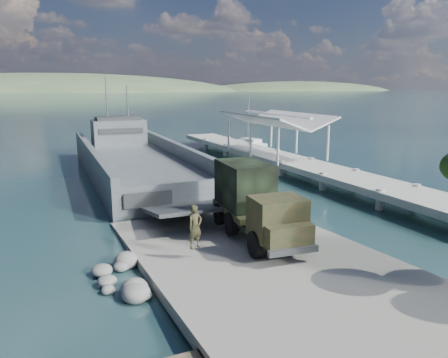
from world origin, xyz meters
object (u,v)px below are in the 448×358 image
at_px(sailboat_near, 249,145).
at_px(sailboat_far, 248,142).
at_px(soldier, 195,235).
at_px(pier, 281,152).
at_px(landing_craft, 137,166).
at_px(military_truck, 254,202).

bearing_deg(sailboat_near, sailboat_far, 58.40).
distance_m(soldier, sailboat_near, 38.43).
height_order(soldier, sailboat_far, sailboat_far).
bearing_deg(sailboat_far, pier, -86.10).
distance_m(landing_craft, military_truck, 19.89).
bearing_deg(soldier, military_truck, 3.23).
relative_size(sailboat_near, sailboat_far, 1.20).
bearing_deg(soldier, sailboat_far, 41.76).
bearing_deg(pier, soldier, -130.37).
relative_size(pier, sailboat_near, 6.27).
xyz_separation_m(landing_craft, sailboat_near, (17.48, 11.70, -0.41)).
bearing_deg(landing_craft, military_truck, -84.29).
relative_size(pier, landing_craft, 1.36).
height_order(landing_craft, sailboat_far, landing_craft).
xyz_separation_m(pier, landing_craft, (-13.27, 2.79, -0.82)).
height_order(landing_craft, sailboat_near, landing_craft).
bearing_deg(military_truck, pier, 59.79).
bearing_deg(military_truck, sailboat_far, 68.01).
distance_m(pier, military_truck, 20.81).
bearing_deg(landing_craft, sailboat_far, 39.18).
height_order(military_truck, sailboat_far, sailboat_far).
height_order(pier, military_truck, pier).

